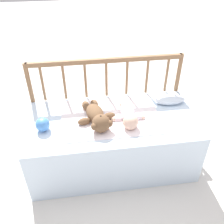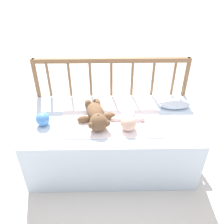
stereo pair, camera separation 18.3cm
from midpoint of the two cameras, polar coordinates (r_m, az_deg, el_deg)
ground_plane at (r=2.17m, az=2.47°, el=-11.10°), size 12.00×12.00×0.00m
crib_mattress at (r=2.01m, az=2.64°, el=-6.79°), size 1.27×0.63×0.45m
crib_rail at (r=2.08m, az=2.39°, el=6.42°), size 1.27×0.04×0.79m
blanket at (r=1.89m, az=2.49°, el=-1.07°), size 0.74×0.50×0.01m
teddy_bear at (r=1.81m, az=-0.71°, el=-0.86°), size 0.29×0.41×0.13m
baby at (r=1.84m, az=6.53°, el=-0.87°), size 0.26×0.39×0.11m
small_pillow at (r=2.06m, az=16.58°, el=1.73°), size 0.25×0.13×0.06m
toy_ball at (r=1.83m, az=-12.82°, el=-1.71°), size 0.10×0.10×0.10m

